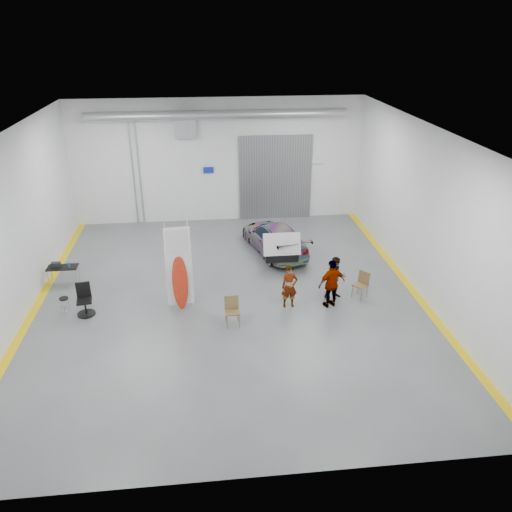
{
  "coord_description": "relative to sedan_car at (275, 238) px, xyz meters",
  "views": [
    {
      "loc": [
        -0.74,
        -15.84,
        9.15
      ],
      "look_at": [
        1.0,
        0.27,
        1.5
      ],
      "focal_mm": 35.0,
      "sensor_mm": 36.0,
      "label": 1
    }
  ],
  "objects": [
    {
      "name": "folding_chair_far",
      "position": [
        2.53,
        -4.33,
        -0.34
      ],
      "size": [
        0.63,
        0.73,
        0.96
      ],
      "rotation": [
        0.0,
        0.0,
        -0.88
      ],
      "color": "brown",
      "rests_on": "ground"
    },
    {
      "name": "folding_chair_near",
      "position": [
        -2.21,
        -5.69,
        -0.33
      ],
      "size": [
        0.49,
        0.5,
        0.98
      ],
      "rotation": [
        0.0,
        0.0,
        0.05
      ],
      "color": "brown",
      "rests_on": "ground"
    },
    {
      "name": "surfboard_display",
      "position": [
        -3.94,
        -4.37,
        0.67
      ],
      "size": [
        0.91,
        0.3,
        3.21
      ],
      "rotation": [
        0.0,
        0.0,
        0.1
      ],
      "color": "white",
      "rests_on": "ground"
    },
    {
      "name": "work_table",
      "position": [
        -8.5,
        -2.1,
        0.07
      ],
      "size": [
        1.13,
        0.57,
        0.92
      ],
      "rotation": [
        0.0,
        0.0,
        0.01
      ],
      "color": "#9B9DA4",
      "rests_on": "ground"
    },
    {
      "name": "person_c",
      "position": [
        1.31,
        -4.85,
        0.26
      ],
      "size": [
        1.12,
        0.73,
        1.79
      ],
      "primitive_type": "imported",
      "rotation": [
        0.0,
        0.0,
        3.46
      ],
      "color": "olive",
      "rests_on": "ground"
    },
    {
      "name": "trunk_lid",
      "position": [
        0.0,
        -1.94,
        0.65
      ],
      "size": [
        1.48,
        0.9,
        0.04
      ],
      "primitive_type": "cube",
      "color": "silver",
      "rests_on": "sedan_car"
    },
    {
      "name": "office_chair",
      "position": [
        -7.16,
        -4.46,
        -0.14
      ],
      "size": [
        0.6,
        0.61,
        1.13
      ],
      "rotation": [
        0.0,
        0.0,
        0.16
      ],
      "color": "black",
      "rests_on": "ground"
    },
    {
      "name": "shop_stool",
      "position": [
        -7.87,
        -4.39,
        -0.32
      ],
      "size": [
        0.32,
        0.32,
        0.63
      ],
      "rotation": [
        0.0,
        0.0,
        -0.29
      ],
      "color": "black",
      "rests_on": "ground"
    },
    {
      "name": "ground",
      "position": [
        -2.2,
        -3.87,
        -0.63
      ],
      "size": [
        16.0,
        16.0,
        0.0
      ],
      "primitive_type": "plane",
      "color": "#595B60",
      "rests_on": "ground"
    },
    {
      "name": "person_a",
      "position": [
        -0.15,
        -4.71,
        0.15
      ],
      "size": [
        0.59,
        0.41,
        1.57
      ],
      "primitive_type": "imported",
      "rotation": [
        0.0,
        0.0,
        0.06
      ],
      "color": "#8D684D",
      "rests_on": "ground"
    },
    {
      "name": "person_b",
      "position": [
        1.62,
        -4.26,
        0.17
      ],
      "size": [
        0.81,
        0.64,
        1.6
      ],
      "primitive_type": "imported",
      "rotation": [
        0.0,
        0.0,
        0.06
      ],
      "color": "#557B9B",
      "rests_on": "ground"
    },
    {
      "name": "room_shell",
      "position": [
        -1.96,
        -1.65,
        3.44
      ],
      "size": [
        14.02,
        16.18,
        6.01
      ],
      "color": "silver",
      "rests_on": "ground"
    },
    {
      "name": "sedan_car",
      "position": [
        0.0,
        0.0,
        0.0
      ],
      "size": [
        2.83,
        4.68,
        1.27
      ],
      "primitive_type": "imported",
      "rotation": [
        0.0,
        0.0,
        3.4
      ],
      "color": "white",
      "rests_on": "ground"
    }
  ]
}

